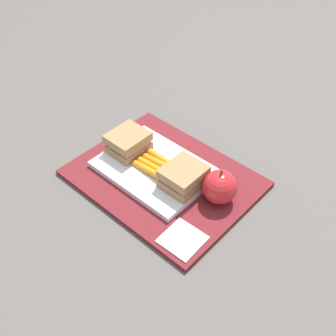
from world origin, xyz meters
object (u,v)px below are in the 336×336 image
food_tray (155,169)px  sandwich_half_left (128,142)px  sandwich_half_right (183,177)px  apple (220,187)px  paper_napkin (183,239)px  carrot_sticks_bundle (155,164)px

food_tray → sandwich_half_left: size_ratio=2.88×
sandwich_half_right → apple: bearing=20.5°
food_tray → paper_napkin: 0.19m
sandwich_half_right → paper_napkin: (0.08, -0.10, -0.03)m
apple → paper_napkin: (0.01, -0.12, -0.03)m
sandwich_half_left → paper_napkin: 0.26m
sandwich_half_right → apple: size_ratio=1.02×
sandwich_half_left → apple: apple is taller
sandwich_half_left → carrot_sticks_bundle: 0.08m
sandwich_half_right → carrot_sticks_bundle: 0.08m
food_tray → sandwich_half_right: (0.08, 0.00, 0.03)m
food_tray → carrot_sticks_bundle: 0.01m
sandwich_half_right → paper_napkin: bearing=-49.5°
sandwich_half_right → apple: 0.07m
carrot_sticks_bundle → apple: apple is taller
apple → food_tray: bearing=-170.0°
sandwich_half_left → paper_napkin: bearing=-22.0°
sandwich_half_left → carrot_sticks_bundle: sandwich_half_left is taller
carrot_sticks_bundle → sandwich_half_right: bearing=0.3°
food_tray → carrot_sticks_bundle: (0.00, -0.00, 0.01)m
food_tray → apple: (0.15, 0.03, 0.03)m
carrot_sticks_bundle → paper_napkin: carrot_sticks_bundle is taller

